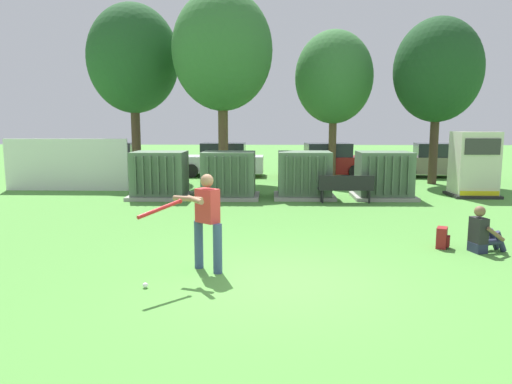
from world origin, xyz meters
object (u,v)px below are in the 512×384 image
object	(u,v)px
transformer_west	(160,175)
batter	(205,218)
transformer_mid_west	(229,176)
transformer_mid_east	(304,175)
parked_car_left_of_center	(221,160)
seated_spectator	(483,234)
parked_car_right_of_center	(325,161)
generator_enclosure	(474,165)
parked_car_rightmost	(435,161)
transformer_east	(384,176)
park_bench	(346,187)
parked_car_leftmost	(109,160)
backpack	(442,238)
sports_ball	(145,285)

from	to	relation	value
transformer_west	batter	bearing A→B (deg)	-71.67
transformer_mid_west	transformer_mid_east	distance (m)	2.63
batter	parked_car_left_of_center	distance (m)	15.34
seated_spectator	parked_car_right_of_center	bearing A→B (deg)	97.19
parked_car_left_of_center	generator_enclosure	bearing A→B (deg)	-33.26
parked_car_rightmost	parked_car_left_of_center	bearing A→B (deg)	179.21
transformer_east	parked_car_left_of_center	world-z (taller)	same
generator_enclosure	park_bench	xyz separation A→B (m)	(-4.74, -1.57, -0.60)
parked_car_leftmost	batter	bearing A→B (deg)	-65.66
park_bench	parked_car_rightmost	world-z (taller)	parked_car_rightmost
transformer_west	backpack	bearing A→B (deg)	-40.88
transformer_west	parked_car_right_of_center	size ratio (longest dim) A/B	0.49
park_bench	parked_car_leftmost	world-z (taller)	parked_car_leftmost
parked_car_rightmost	parked_car_leftmost	bearing A→B (deg)	179.46
parked_car_leftmost	backpack	bearing A→B (deg)	-49.17
transformer_mid_west	generator_enclosure	xyz separation A→B (m)	(8.66, 0.65, 0.35)
sports_ball	parked_car_left_of_center	xyz separation A→B (m)	(-0.46, 16.19, 0.71)
seated_spectator	generator_enclosure	bearing A→B (deg)	69.11
parked_car_leftmost	parked_car_left_of_center	world-z (taller)	same
backpack	parked_car_rightmost	world-z (taller)	parked_car_rightmost
park_bench	backpack	bearing A→B (deg)	-78.13
generator_enclosure	parked_car_right_of_center	world-z (taller)	generator_enclosure
transformer_east	parked_car_rightmost	distance (m)	7.82
generator_enclosure	seated_spectator	bearing A→B (deg)	-110.89
transformer_east	park_bench	world-z (taller)	transformer_east
parked_car_left_of_center	parked_car_rightmost	size ratio (longest dim) A/B	0.96
transformer_mid_east	park_bench	bearing A→B (deg)	-38.93
transformer_mid_west	transformer_mid_east	xyz separation A→B (m)	(2.63, 0.12, 0.00)
parked_car_left_of_center	parked_car_rightmost	xyz separation A→B (m)	(10.39, -0.14, 0.00)
sports_ball	parked_car_left_of_center	distance (m)	16.22
transformer_west	park_bench	xyz separation A→B (m)	(6.33, -0.88, -0.25)
seated_spectator	parked_car_rightmost	bearing A→B (deg)	75.27
transformer_mid_west	batter	bearing A→B (deg)	-87.75
parked_car_leftmost	transformer_west	bearing A→B (deg)	-59.26
transformer_mid_west	parked_car_left_of_center	size ratio (longest dim) A/B	0.50
seated_spectator	parked_car_right_of_center	world-z (taller)	parked_car_right_of_center
transformer_mid_west	parked_car_leftmost	xyz separation A→B (m)	(-6.59, 6.98, -0.04)
transformer_mid_west	park_bench	size ratio (longest dim) A/B	1.16
transformer_east	seated_spectator	size ratio (longest dim) A/B	2.18
park_bench	seated_spectator	xyz separation A→B (m)	(1.88, -5.91, -0.16)
backpack	parked_car_right_of_center	world-z (taller)	parked_car_right_of_center
batter	seated_spectator	bearing A→B (deg)	14.98
transformer_mid_west	transformer_mid_east	size ratio (longest dim) A/B	1.00
batter	backpack	xyz separation A→B (m)	(4.78, 1.76, -0.76)
parked_car_right_of_center	backpack	bearing A→B (deg)	-85.65
transformer_east	parked_car_left_of_center	size ratio (longest dim) A/B	0.50
transformer_mid_west	parked_car_rightmost	size ratio (longest dim) A/B	0.48
transformer_mid_east	parked_car_right_of_center	xyz separation A→B (m)	(1.46, 6.63, -0.04)
batter	parked_car_left_of_center	world-z (taller)	batter
transformer_west	generator_enclosure	xyz separation A→B (m)	(11.07, 0.69, 0.35)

